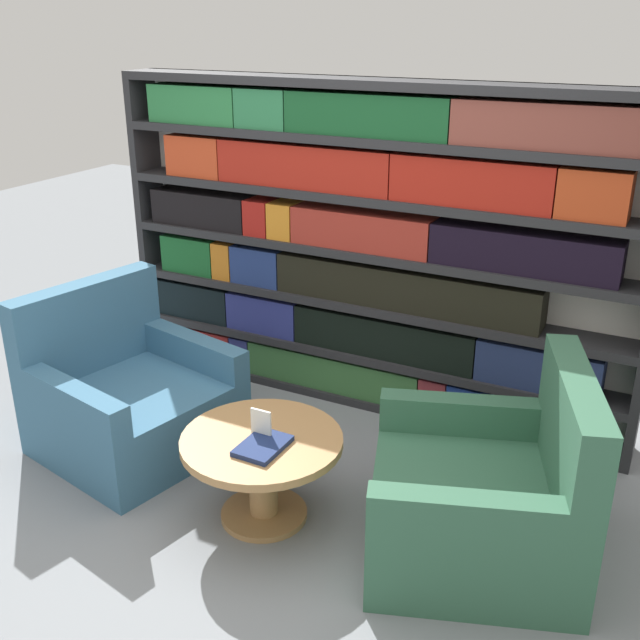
% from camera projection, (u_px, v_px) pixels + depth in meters
% --- Properties ---
extents(ground_plane, '(14.00, 14.00, 0.00)m').
position_uv_depth(ground_plane, '(235.00, 529.00, 3.56)').
color(ground_plane, gray).
extents(bookshelf, '(3.23, 0.30, 1.95)m').
position_uv_depth(bookshelf, '(362.00, 250.00, 4.44)').
color(bookshelf, silver).
rests_on(bookshelf, ground_plane).
extents(armchair_left, '(1.07, 1.09, 0.90)m').
position_uv_depth(armchair_left, '(129.00, 399.00, 4.16)').
color(armchair_left, '#386684').
rests_on(armchair_left, ground_plane).
extents(armchair_right, '(1.15, 1.16, 0.90)m').
position_uv_depth(armchair_right, '(486.00, 498.00, 3.31)').
color(armchair_right, '#336047').
rests_on(armchair_right, ground_plane).
extents(coffee_table, '(0.76, 0.76, 0.44)m').
position_uv_depth(coffee_table, '(262.00, 461.00, 3.53)').
color(coffee_table, '#AD7F4C').
rests_on(coffee_table, ground_plane).
extents(table_sign, '(0.10, 0.06, 0.15)m').
position_uv_depth(table_sign, '(261.00, 426.00, 3.46)').
color(table_sign, black).
rests_on(table_sign, coffee_table).
extents(stray_book, '(0.19, 0.26, 0.02)m').
position_uv_depth(stray_book, '(263.00, 446.00, 3.39)').
color(stray_book, navy).
rests_on(stray_book, coffee_table).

